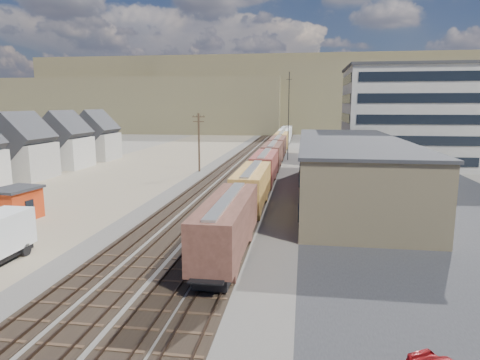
# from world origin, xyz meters

# --- Properties ---
(ground) EXTENTS (300.00, 300.00, 0.00)m
(ground) POSITION_xyz_m (0.00, 0.00, 0.00)
(ground) COLOR #6B6356
(ground) RESTS_ON ground
(ballast_bed) EXTENTS (18.00, 200.00, 0.06)m
(ballast_bed) POSITION_xyz_m (0.00, 50.00, 0.03)
(ballast_bed) COLOR #4C4742
(ballast_bed) RESTS_ON ground
(dirt_yard) EXTENTS (24.00, 180.00, 0.03)m
(dirt_yard) POSITION_xyz_m (-20.00, 40.00, 0.01)
(dirt_yard) COLOR gray
(dirt_yard) RESTS_ON ground
(asphalt_lot) EXTENTS (26.00, 120.00, 0.04)m
(asphalt_lot) POSITION_xyz_m (22.00, 35.00, 0.02)
(asphalt_lot) COLOR #232326
(asphalt_lot) RESTS_ON ground
(rail_tracks) EXTENTS (11.40, 200.00, 0.24)m
(rail_tracks) POSITION_xyz_m (-0.55, 50.00, 0.11)
(rail_tracks) COLOR black
(rail_tracks) RESTS_ON ground
(freight_train) EXTENTS (3.00, 119.74, 4.46)m
(freight_train) POSITION_xyz_m (3.80, 53.87, 2.79)
(freight_train) COLOR black
(freight_train) RESTS_ON ground
(warehouse) EXTENTS (12.40, 40.40, 7.25)m
(warehouse) POSITION_xyz_m (14.98, 25.00, 3.65)
(warehouse) COLOR tan
(warehouse) RESTS_ON ground
(office_tower) EXTENTS (22.60, 18.60, 18.45)m
(office_tower) POSITION_xyz_m (27.95, 54.95, 9.26)
(office_tower) COLOR #9E998E
(office_tower) RESTS_ON ground
(utility_pole_north) EXTENTS (2.20, 0.32, 10.00)m
(utility_pole_north) POSITION_xyz_m (-8.50, 42.00, 5.30)
(utility_pole_north) COLOR #382619
(utility_pole_north) RESTS_ON ground
(radio_mast) EXTENTS (1.20, 0.16, 18.00)m
(radio_mast) POSITION_xyz_m (6.00, 60.00, 9.12)
(radio_mast) COLOR black
(radio_mast) RESTS_ON ground
(hills_north) EXTENTS (265.00, 80.00, 32.00)m
(hills_north) POSITION_xyz_m (0.17, 167.92, 14.10)
(hills_north) COLOR brown
(hills_north) RESTS_ON ground
(maintenance_shed) EXTENTS (4.11, 4.99, 3.33)m
(maintenance_shed) POSITION_xyz_m (-18.94, 8.55, 1.71)
(maintenance_shed) COLOR red
(maintenance_shed) RESTS_ON ground
(parked_car_blue) EXTENTS (6.52, 6.00, 1.70)m
(parked_car_blue) POSITION_xyz_m (23.04, 42.37, 0.85)
(parked_car_blue) COLOR navy
(parked_car_blue) RESTS_ON ground
(parked_car_far) EXTENTS (2.64, 4.30, 1.37)m
(parked_car_far) POSITION_xyz_m (26.57, 51.00, 0.68)
(parked_car_far) COLOR white
(parked_car_far) RESTS_ON ground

